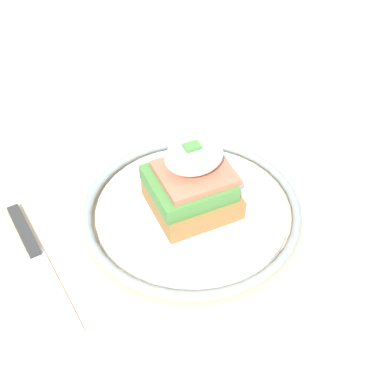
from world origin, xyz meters
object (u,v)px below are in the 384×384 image
object	(u,v)px
plate	(192,210)
sandwich	(192,182)
knife	(36,255)
fork	(310,180)

from	to	relation	value
plate	sandwich	distance (m)	0.04
sandwich	knife	size ratio (longest dim) A/B	0.46
sandwich	fork	distance (m)	0.15
fork	knife	world-z (taller)	knife
plate	knife	xyz separation A→B (m)	(0.16, -0.01, -0.01)
sandwich	fork	world-z (taller)	sandwich
plate	knife	bearing A→B (deg)	-4.84
sandwich	knife	xyz separation A→B (m)	(0.17, -0.01, -0.04)
sandwich	fork	xyz separation A→B (m)	(-0.14, 0.01, -0.05)
sandwich	knife	distance (m)	0.17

